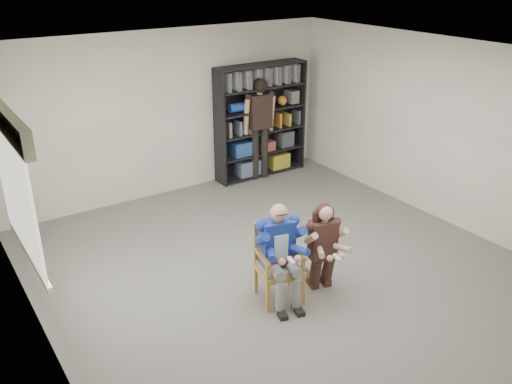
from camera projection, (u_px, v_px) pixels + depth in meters
room_shell at (297, 178)px, 6.51m from camera, size 6.00×7.00×2.80m
floor at (294, 277)px, 7.07m from camera, size 6.00×7.00×0.01m
window_left at (17, 187)px, 5.68m from camera, size 0.16×2.00×1.75m
armchair at (279, 264)px, 6.45m from camera, size 0.68×0.66×0.97m
seated_man at (280, 253)px, 6.40m from camera, size 0.71×0.87×1.26m
kneeling_woman at (324, 248)px, 6.62m from camera, size 0.66×0.87×1.15m
bookshelf at (261, 121)px, 10.01m from camera, size 1.80×0.38×2.10m
standing_man at (260, 130)px, 9.89m from camera, size 0.61×0.38×1.88m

